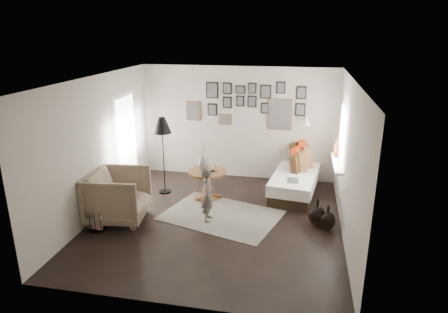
% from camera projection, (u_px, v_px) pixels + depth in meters
% --- Properties ---
extents(ground, '(4.80, 4.80, 0.00)m').
position_uv_depth(ground, '(216.00, 221.00, 7.39)').
color(ground, black).
rests_on(ground, ground).
extents(wall_back, '(4.50, 0.00, 4.50)m').
position_uv_depth(wall_back, '(238.00, 123.00, 9.22)').
color(wall_back, '#A9A094').
rests_on(wall_back, ground).
extents(wall_front, '(4.50, 0.00, 4.50)m').
position_uv_depth(wall_front, '(172.00, 214.00, 4.75)').
color(wall_front, '#A9A094').
rests_on(wall_front, ground).
extents(wall_left, '(0.00, 4.80, 4.80)m').
position_uv_depth(wall_left, '(97.00, 147.00, 7.40)').
color(wall_left, '#A9A094').
rests_on(wall_left, ground).
extents(wall_right, '(0.00, 4.80, 4.80)m').
position_uv_depth(wall_right, '(349.00, 162.00, 6.57)').
color(wall_right, '#A9A094').
rests_on(wall_right, ground).
extents(ceiling, '(4.80, 4.80, 0.00)m').
position_uv_depth(ceiling, '(215.00, 79.00, 6.58)').
color(ceiling, white).
rests_on(ceiling, wall_back).
extents(door_left, '(0.00, 2.14, 2.14)m').
position_uv_depth(door_left, '(127.00, 142.00, 8.60)').
color(door_left, white).
rests_on(door_left, wall_left).
extents(window_right, '(0.15, 1.32, 1.30)m').
position_uv_depth(window_right, '(337.00, 158.00, 7.95)').
color(window_right, white).
rests_on(window_right, wall_right).
extents(gallery_wall, '(2.74, 0.03, 1.08)m').
position_uv_depth(gallery_wall, '(251.00, 105.00, 9.02)').
color(gallery_wall, brown).
rests_on(gallery_wall, wall_back).
extents(wall_sconce, '(0.18, 0.36, 0.16)m').
position_uv_depth(wall_sconce, '(307.00, 122.00, 8.64)').
color(wall_sconce, white).
rests_on(wall_sconce, wall_back).
extents(rug, '(2.43, 2.01, 0.01)m').
position_uv_depth(rug, '(221.00, 215.00, 7.59)').
color(rug, beige).
rests_on(rug, ground).
extents(pedestal_table, '(0.78, 0.78, 0.61)m').
position_uv_depth(pedestal_table, '(207.00, 186.00, 8.29)').
color(pedestal_table, brown).
rests_on(pedestal_table, ground).
extents(vase, '(0.22, 0.22, 0.56)m').
position_uv_depth(vase, '(203.00, 162.00, 8.17)').
color(vase, black).
rests_on(vase, pedestal_table).
extents(candles, '(0.13, 0.13, 0.29)m').
position_uv_depth(candles, '(212.00, 165.00, 8.12)').
color(candles, black).
rests_on(candles, pedestal_table).
extents(daybed, '(1.13, 2.13, 1.00)m').
position_uv_depth(daybed, '(296.00, 176.00, 8.70)').
color(daybed, black).
rests_on(daybed, ground).
extents(magazine_on_daybed, '(0.24, 0.31, 0.02)m').
position_uv_depth(magazine_on_daybed, '(293.00, 180.00, 8.07)').
color(magazine_on_daybed, black).
rests_on(magazine_on_daybed, daybed).
extents(armchair, '(1.16, 1.13, 0.95)m').
position_uv_depth(armchair, '(118.00, 196.00, 7.31)').
color(armchair, '#75644F').
rests_on(armchair, ground).
extents(armchair_cushion, '(0.47, 0.48, 0.19)m').
position_uv_depth(armchair_cushion, '(121.00, 195.00, 7.35)').
color(armchair_cushion, white).
rests_on(armchair_cushion, armchair).
extents(floor_lamp, '(0.39, 0.39, 1.66)m').
position_uv_depth(floor_lamp, '(162.00, 128.00, 8.24)').
color(floor_lamp, black).
rests_on(floor_lamp, ground).
extents(magazine_basket, '(0.30, 0.30, 0.37)m').
position_uv_depth(magazine_basket, '(96.00, 220.00, 7.02)').
color(magazine_basket, black).
rests_on(magazine_basket, ground).
extents(demijohn_large, '(0.33, 0.33, 0.49)m').
position_uv_depth(demijohn_large, '(317.00, 215.00, 7.20)').
color(demijohn_large, black).
rests_on(demijohn_large, ground).
extents(demijohn_small, '(0.29, 0.29, 0.45)m').
position_uv_depth(demijohn_small, '(327.00, 220.00, 7.06)').
color(demijohn_small, black).
rests_on(demijohn_small, ground).
extents(child, '(0.28, 0.40, 1.03)m').
position_uv_depth(child, '(208.00, 195.00, 7.26)').
color(child, '#554843').
rests_on(child, ground).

